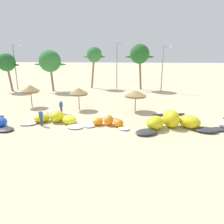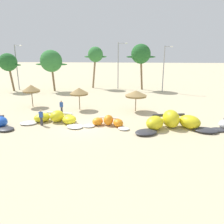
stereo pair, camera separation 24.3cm
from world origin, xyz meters
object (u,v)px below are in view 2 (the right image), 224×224
Objects in this scene: kite_left at (56,118)px; lamppost_west_center at (119,63)px; beach_umbrella_near_palms at (136,94)px; kite_center at (172,122)px; beach_umbrella_middle at (79,91)px; palm_left at (51,61)px; lamppost_west at (17,65)px; palm_center_left at (141,54)px; person_near_kites at (41,118)px; lamppost_east_center at (164,66)px; kite_left_of_center at (108,122)px; beach_umbrella_near_van at (31,88)px; person_by_umbrellas at (62,107)px; palm_leftmost at (8,63)px; palm_left_of_gap at (95,55)px.

lamppost_west_center is at bearing 76.22° from kite_left.
beach_umbrella_near_palms reaches higher than kite_left.
beach_umbrella_middle is at bearing 148.79° from kite_center.
lamppost_west_center is (12.18, 3.64, -0.50)m from palm_left.
palm_center_left is at bearing 5.42° from lamppost_west.
person_near_kites is 0.20× the size of lamppost_east_center.
palm_left is (-8.06, 13.06, 3.10)m from beach_umbrella_middle.
kite_left is 24.35m from palm_center_left.
palm_left is at bearing 122.80° from kite_left_of_center.
beach_umbrella_near_palms is 0.33× the size of lamppost_east_center.
beach_umbrella_near_van is 6.10m from person_by_umbrellas.
lamppost_west_center reaches higher than lamppost_west.
kite_left is at bearing 42.51° from person_near_kites.
beach_umbrella_near_van is 14.95m from palm_leftmost.
kite_center is at bearing -35.37° from palm_leftmost.
lamppost_west_center is at bearing 74.23° from person_near_kites.
person_by_umbrellas is 21.58m from palm_center_left.
lamppost_west is at bearing 129.76° from person_by_umbrellas.
kite_left is 0.82× the size of palm_center_left.
beach_umbrella_middle is (6.65, -0.99, -0.10)m from beach_umbrella_near_van.
beach_umbrella_middle is 20.38m from palm_leftmost.
person_near_kites is at bearing -176.32° from kite_left_of_center.
beach_umbrella_near_van is at bearing -124.45° from lamppost_west_center.
lamppost_east_center is at bearing -18.37° from lamppost_west_center.
lamppost_west_center is at bearing 105.38° from kite_center.
beach_umbrella_near_palms is 0.31× the size of palm_center_left.
palm_center_left is (9.58, 21.51, 6.22)m from kite_left.
lamppost_west_center is (-0.11, 22.71, 4.58)m from kite_left_of_center.
beach_umbrella_middle is (1.30, 5.43, 1.91)m from kite_left.
palm_left_of_gap is (6.10, 16.26, 4.04)m from beach_umbrella_near_van.
person_near_kites is (-12.87, -0.11, 0.16)m from kite_center.
palm_center_left reaches higher than person_near_kites.
lamppost_west_center is at bearing 100.05° from beach_umbrella_near_palms.
lamppost_east_center is (13.00, -3.32, -1.93)m from palm_left_of_gap.
kite_left_of_center is at bearing -116.09° from beach_umbrella_near_palms.
beach_umbrella_near_palms is at bearing -110.79° from lamppost_east_center.
lamppost_west is at bearing 122.97° from beach_umbrella_near_van.
kite_left_of_center is at bearing -89.73° from lamppost_west_center.
person_by_umbrellas is (-1.68, -2.14, -1.55)m from beach_umbrella_middle.
palm_leftmost is 1.82m from lamppost_west.
beach_umbrella_middle is at bearing -88.16° from palm_left_of_gap.
lamppost_west is 1.03× the size of lamppost_east_center.
kite_center is at bearing -38.44° from lamppost_west.
beach_umbrella_near_palms is 0.39× the size of palm_leftmost.
lamppost_east_center is at bearing -27.31° from palm_center_left.
kite_left is 23.48m from palm_left_of_gap.
palm_left reaches higher than kite_center.
palm_center_left reaches higher than beach_umbrella_near_palms.
lamppost_west is (-19.23, 19.89, 4.32)m from kite_left_of_center.
person_by_umbrellas is at bearing -131.32° from lamppost_east_center.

